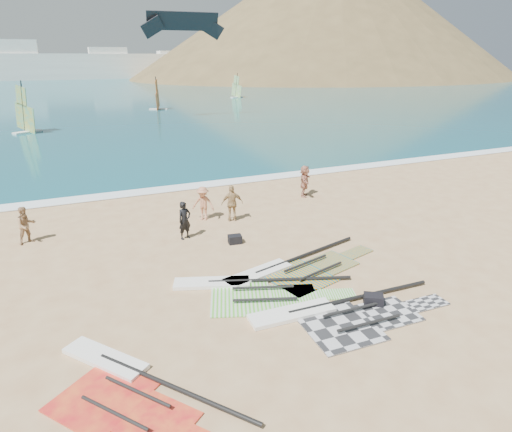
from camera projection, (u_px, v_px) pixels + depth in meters
name	position (u px, v px, depth m)	size (l,w,h in m)	color
ground	(282.00, 289.00, 13.59)	(300.00, 300.00, 0.00)	tan
sea	(82.00, 82.00, 127.03)	(300.00, 240.00, 0.06)	#0D505C
surf_line	(184.00, 188.00, 24.16)	(300.00, 1.20, 0.04)	white
far_town	(24.00, 65.00, 135.06)	(160.00, 8.00, 12.00)	white
headland_main	(329.00, 77.00, 157.08)	(143.00, 143.00, 45.00)	brown
headland_minor	(387.00, 75.00, 178.76)	(70.00, 70.00, 28.00)	brown
rig_grey	(338.00, 314.00, 12.18)	(6.01, 2.44, 0.20)	#29292B
rig_green	(248.00, 290.00, 13.47)	(5.58, 3.36, 0.20)	#4CC223
rig_orange	(294.00, 269.00, 14.78)	(6.09, 3.20, 0.20)	#FF9103
rig_red	(125.00, 386.00, 9.51)	(4.14, 5.11, 0.20)	red
gear_bag_near	(235.00, 239.00, 16.91)	(0.52, 0.38, 0.33)	black
gear_bag_far	(373.00, 300.00, 12.67)	(0.56, 0.39, 0.34)	black
person_wetsuit	(185.00, 220.00, 17.13)	(0.57, 0.38, 1.57)	black
beachgoer_left	(26.00, 225.00, 16.74)	(0.73, 0.57, 1.50)	#A27C57
beachgoer_mid	(203.00, 203.00, 19.14)	(1.00, 0.58, 1.55)	#B67554
beachgoer_back	(232.00, 203.00, 19.01)	(0.97, 0.40, 1.65)	tan
beachgoer_right	(305.00, 181.00, 22.43)	(1.54, 0.49, 1.66)	#B4775F
windsurfer_left	(25.00, 118.00, 41.10)	(2.69, 2.79, 4.96)	white
windsurfer_centre	(158.00, 100.00, 59.42)	(2.57, 2.88, 4.52)	white
windsurfer_right	(236.00, 90.00, 77.35)	(2.46, 2.76, 4.31)	white
kitesurf_kite	(183.00, 23.00, 47.43)	(9.46, 1.66, 2.87)	black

